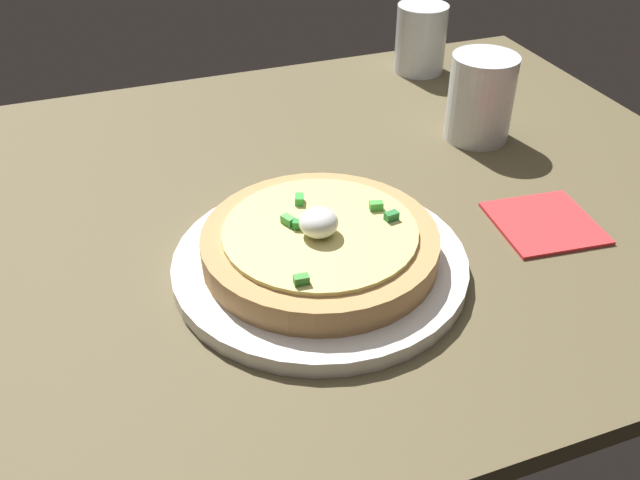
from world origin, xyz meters
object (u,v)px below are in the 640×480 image
plate (320,264)px  napkin (544,223)px  cup_far (420,42)px  cup_near (480,101)px  pizza (320,243)px

plate → napkin: plate is taller
cup_far → napkin: 43.05cm
cup_near → cup_far: cup_near is taller
plate → pizza: bearing=-113.2°
plate → cup_far: bearing=52.7°
plate → pizza: pizza is taller
cup_near → cup_far: bearing=82.0°
pizza → cup_near: bearing=33.9°
pizza → napkin: pizza is taller
pizza → cup_far: bearing=52.7°
cup_near → napkin: cup_near is taller
plate → napkin: 24.88cm
pizza → plate: bearing=66.8°
napkin → cup_far: bearing=81.1°
pizza → cup_near: size_ratio=2.07×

